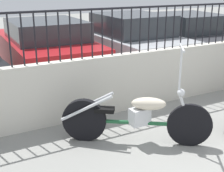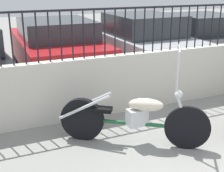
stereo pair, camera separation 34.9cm
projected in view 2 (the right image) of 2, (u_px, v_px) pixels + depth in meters
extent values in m
cube|color=beige|center=(156.00, 79.00, 5.82)|extent=(9.66, 0.18, 1.04)
cylinder|color=black|center=(11.00, 39.00, 4.57)|extent=(0.02, 0.02, 0.80)
cylinder|color=black|center=(24.00, 38.00, 4.64)|extent=(0.02, 0.02, 0.80)
cylinder|color=black|center=(37.00, 37.00, 4.71)|extent=(0.02, 0.02, 0.80)
cylinder|color=black|center=(49.00, 36.00, 4.78)|extent=(0.02, 0.02, 0.80)
cylinder|color=black|center=(61.00, 36.00, 4.85)|extent=(0.02, 0.02, 0.80)
cylinder|color=black|center=(72.00, 35.00, 4.92)|extent=(0.02, 0.02, 0.80)
cylinder|color=black|center=(83.00, 34.00, 4.99)|extent=(0.02, 0.02, 0.80)
cylinder|color=black|center=(94.00, 33.00, 5.06)|extent=(0.02, 0.02, 0.80)
cylinder|color=black|center=(105.00, 33.00, 5.13)|extent=(0.02, 0.02, 0.80)
cylinder|color=black|center=(115.00, 32.00, 5.21)|extent=(0.02, 0.02, 0.80)
cylinder|color=black|center=(125.00, 31.00, 5.28)|extent=(0.02, 0.02, 0.80)
cylinder|color=black|center=(135.00, 31.00, 5.35)|extent=(0.02, 0.02, 0.80)
cylinder|color=black|center=(144.00, 30.00, 5.42)|extent=(0.02, 0.02, 0.80)
cylinder|color=black|center=(153.00, 29.00, 5.49)|extent=(0.02, 0.02, 0.80)
cylinder|color=black|center=(162.00, 29.00, 5.56)|extent=(0.02, 0.02, 0.80)
cylinder|color=black|center=(171.00, 28.00, 5.63)|extent=(0.02, 0.02, 0.80)
cylinder|color=black|center=(180.00, 28.00, 5.70)|extent=(0.02, 0.02, 0.80)
cylinder|color=black|center=(188.00, 27.00, 5.77)|extent=(0.02, 0.02, 0.80)
cylinder|color=black|center=(196.00, 26.00, 5.84)|extent=(0.02, 0.02, 0.80)
cylinder|color=black|center=(204.00, 26.00, 5.92)|extent=(0.02, 0.02, 0.80)
cylinder|color=black|center=(212.00, 25.00, 5.99)|extent=(0.02, 0.02, 0.80)
cylinder|color=black|center=(219.00, 25.00, 6.06)|extent=(0.02, 0.02, 0.80)
cylinder|color=black|center=(159.00, 7.00, 5.40)|extent=(9.66, 0.04, 0.04)
cylinder|color=black|center=(187.00, 128.00, 4.31)|extent=(0.55, 0.41, 0.63)
cylinder|color=black|center=(82.00, 119.00, 4.57)|extent=(0.58, 0.44, 0.65)
cylinder|color=#1E5933|center=(133.00, 123.00, 4.44)|extent=(1.17, 0.83, 0.06)
cube|color=silver|center=(137.00, 117.00, 4.40)|extent=(0.28, 0.18, 0.24)
ellipsoid|color=beige|center=(146.00, 105.00, 4.31)|extent=(0.51, 0.44, 0.18)
cube|color=black|center=(102.00, 109.00, 4.46)|extent=(0.32, 0.29, 0.06)
cylinder|color=silver|center=(182.00, 111.00, 4.24)|extent=(0.21, 0.16, 0.51)
sphere|color=silver|center=(179.00, 94.00, 4.18)|extent=(0.11, 0.11, 0.11)
cylinder|color=silver|center=(178.00, 71.00, 4.08)|extent=(0.03, 0.03, 0.60)
cylinder|color=silver|center=(180.00, 49.00, 3.99)|extent=(0.32, 0.45, 0.03)
cylinder|color=silver|center=(84.00, 107.00, 4.43)|extent=(0.64, 0.46, 0.43)
cylinder|color=silver|center=(87.00, 104.00, 4.56)|extent=(0.64, 0.46, 0.43)
cylinder|color=black|center=(10.00, 82.00, 6.24)|extent=(0.16, 0.65, 0.64)
cylinder|color=black|center=(16.00, 53.00, 8.87)|extent=(0.12, 0.64, 0.64)
cylinder|color=black|center=(75.00, 48.00, 9.49)|extent=(0.12, 0.64, 0.64)
cylinder|color=black|center=(30.00, 77.00, 6.60)|extent=(0.12, 0.64, 0.64)
cylinder|color=black|center=(105.00, 69.00, 7.22)|extent=(0.12, 0.64, 0.64)
cube|color=#AD191E|center=(56.00, 50.00, 7.97)|extent=(1.93, 4.22, 0.68)
cube|color=#2D3338|center=(56.00, 29.00, 7.60)|extent=(1.69, 2.04, 0.45)
cylinder|color=black|center=(94.00, 48.00, 9.53)|extent=(0.11, 0.64, 0.64)
cylinder|color=black|center=(144.00, 43.00, 10.21)|extent=(0.11, 0.64, 0.64)
cylinder|color=black|center=(132.00, 67.00, 7.36)|extent=(0.11, 0.64, 0.64)
cylinder|color=black|center=(192.00, 60.00, 8.03)|extent=(0.11, 0.64, 0.64)
cube|color=#B7BABF|center=(139.00, 45.00, 8.71)|extent=(1.87, 4.06, 0.63)
cube|color=#2D3338|center=(143.00, 25.00, 8.34)|extent=(1.68, 1.95, 0.55)
cylinder|color=black|center=(154.00, 42.00, 10.39)|extent=(0.16, 0.65, 0.64)
cylinder|color=black|center=(198.00, 39.00, 10.93)|extent=(0.16, 0.65, 0.64)
cylinder|color=black|center=(196.00, 58.00, 8.21)|extent=(0.16, 0.65, 0.64)
cube|color=#38383D|center=(198.00, 41.00, 9.51)|extent=(2.13, 4.05, 0.58)
cube|color=#2D3338|center=(203.00, 23.00, 9.16)|extent=(1.79, 2.00, 0.52)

